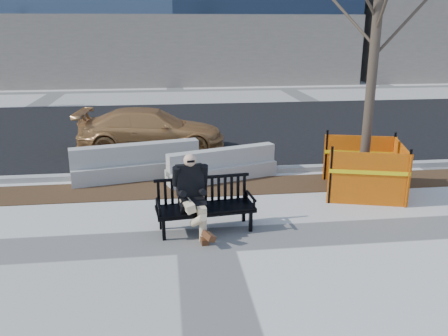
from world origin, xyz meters
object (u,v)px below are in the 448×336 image
at_px(jersey_barrier_left, 137,179).
at_px(sedan, 153,150).
at_px(jersey_barrier_right, 222,180).
at_px(bench, 206,230).
at_px(seated_man, 192,230).
at_px(tree_fence, 361,192).

bearing_deg(jersey_barrier_left, sedan, 70.94).
bearing_deg(jersey_barrier_right, jersey_barrier_left, 152.58).
bearing_deg(sedan, jersey_barrier_left, 179.18).
distance_m(jersey_barrier_left, jersey_barrier_right, 1.99).
bearing_deg(bench, seated_man, 168.51).
bearing_deg(tree_fence, bench, -156.74).
distance_m(bench, jersey_barrier_right, 2.79).
xyz_separation_m(sedan, jersey_barrier_right, (1.66, -2.89, 0.00)).
height_order(bench, jersey_barrier_left, bench).
height_order(seated_man, jersey_barrier_left, seated_man).
xyz_separation_m(seated_man, jersey_barrier_left, (-1.11, 3.03, 0.00)).
distance_m(sedan, jersey_barrier_right, 3.33).
xyz_separation_m(seated_man, jersey_barrier_right, (0.86, 2.70, 0.00)).
height_order(sedan, jersey_barrier_left, sedan).
xyz_separation_m(bench, tree_fence, (3.48, 1.50, 0.00)).
bearing_deg(jersey_barrier_left, seated_man, -82.21).
bearing_deg(bench, jersey_barrier_right, 70.78).
xyz_separation_m(sedan, jersey_barrier_left, (-0.30, -2.55, 0.00)).
height_order(bench, tree_fence, tree_fence).
height_order(bench, sedan, sedan).
xyz_separation_m(bench, jersey_barrier_right, (0.62, 2.72, 0.00)).
bearing_deg(sedan, bench, -163.55).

